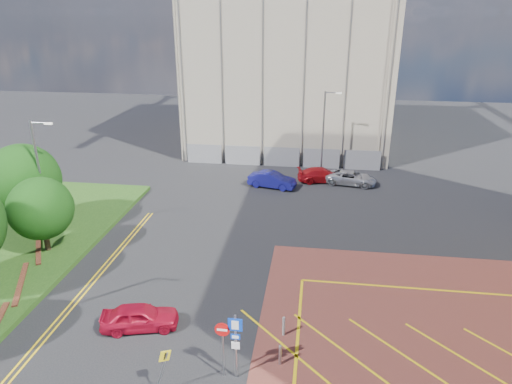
% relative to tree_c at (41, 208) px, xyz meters
% --- Properties ---
extents(tree_c, '(4.00, 4.00, 4.90)m').
position_rel_tree_c_xyz_m(tree_c, '(0.00, 0.00, 0.00)').
color(tree_c, '#3D2B1C').
rests_on(tree_c, grass_bed).
extents(tree_d, '(5.00, 5.00, 6.08)m').
position_rel_tree_c_xyz_m(tree_d, '(-3.00, 3.00, 0.68)').
color(tree_d, '#3D2B1C').
rests_on(tree_d, grass_bed).
extents(lamp_left_far, '(1.53, 0.16, 8.00)m').
position_rel_tree_c_xyz_m(lamp_left_far, '(-0.92, 2.00, 1.47)').
color(lamp_left_far, '#9EA0A8').
rests_on(lamp_left_far, grass_bed).
extents(lamp_back, '(1.53, 0.16, 8.00)m').
position_rel_tree_c_xyz_m(lamp_back, '(17.58, 18.00, 1.17)').
color(lamp_back, '#9EA0A8').
rests_on(lamp_back, ground).
extents(sign_cluster, '(1.17, 0.12, 3.20)m').
position_rel_tree_c_xyz_m(sign_cluster, '(13.80, -9.02, -1.24)').
color(sign_cluster, '#9EA0A8').
rests_on(sign_cluster, ground).
extents(warning_sign, '(0.79, 0.43, 2.24)m').
position_rel_tree_c_xyz_m(warning_sign, '(11.27, -10.34, -1.76)').
color(warning_sign, '#9EA0A8').
rests_on(warning_sign, ground).
extents(construction_building, '(21.20, 19.20, 22.00)m').
position_rel_tree_c_xyz_m(construction_building, '(13.50, 30.00, 7.81)').
color(construction_building, '#AFA28F').
rests_on(construction_building, ground).
extents(construction_fence, '(21.60, 0.06, 2.00)m').
position_rel_tree_c_xyz_m(construction_fence, '(14.50, 20.00, -2.19)').
color(construction_fence, gray).
rests_on(construction_fence, ground).
extents(car_red_left, '(4.03, 2.39, 1.29)m').
position_rel_tree_c_xyz_m(car_red_left, '(8.70, -6.40, -2.55)').
color(car_red_left, '#B80F2B').
rests_on(car_red_left, ground).
extents(car_blue_back, '(4.47, 2.39, 1.40)m').
position_rel_tree_c_xyz_m(car_blue_back, '(13.17, 13.98, -2.49)').
color(car_blue_back, navy).
rests_on(car_blue_back, ground).
extents(car_red_back, '(4.76, 2.70, 1.30)m').
position_rel_tree_c_xyz_m(car_red_back, '(17.59, 16.07, -2.54)').
color(car_red_back, '#A40E14').
rests_on(car_red_back, ground).
extents(car_silver_back, '(4.82, 2.79, 1.26)m').
position_rel_tree_c_xyz_m(car_silver_back, '(20.22, 15.69, -2.56)').
color(car_silver_back, '#AFAFB6').
rests_on(car_silver_back, ground).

